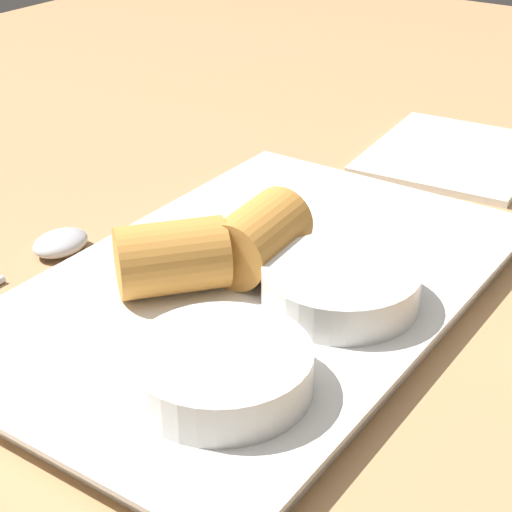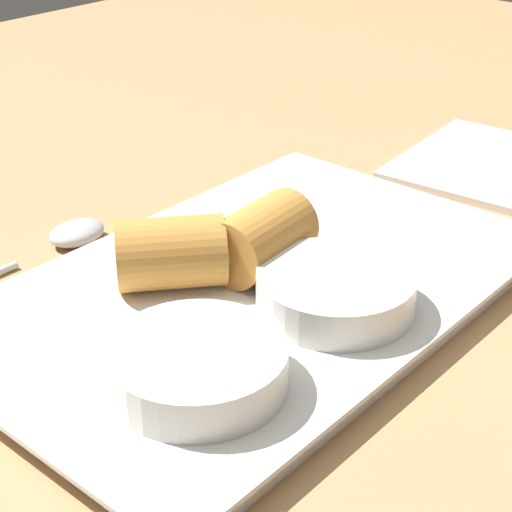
# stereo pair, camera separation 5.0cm
# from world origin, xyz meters

# --- Properties ---
(table_surface) EXTENTS (1.80, 1.40, 0.02)m
(table_surface) POSITION_xyz_m (0.00, 0.00, 0.01)
(table_surface) COLOR #A87F54
(table_surface) RESTS_ON ground
(serving_plate) EXTENTS (0.35, 0.22, 0.01)m
(serving_plate) POSITION_xyz_m (-0.03, 0.02, 0.03)
(serving_plate) COLOR silver
(serving_plate) RESTS_ON table_surface
(roll_front_left) EXTENTS (0.07, 0.05, 0.04)m
(roll_front_left) POSITION_xyz_m (-0.05, 0.01, 0.06)
(roll_front_left) COLOR #C68438
(roll_front_left) RESTS_ON serving_plate
(roll_front_right) EXTENTS (0.07, 0.07, 0.04)m
(roll_front_right) POSITION_xyz_m (0.00, -0.01, 0.06)
(roll_front_right) COLOR #C68438
(roll_front_right) RESTS_ON serving_plate
(dipping_bowl_near) EXTENTS (0.09, 0.09, 0.02)m
(dipping_bowl_near) POSITION_xyz_m (-0.04, 0.07, 0.05)
(dipping_bowl_near) COLOR silver
(dipping_bowl_near) RESTS_ON serving_plate
(dipping_bowl_far) EXTENTS (0.09, 0.09, 0.02)m
(dipping_bowl_far) POSITION_xyz_m (0.06, 0.06, 0.05)
(dipping_bowl_far) COLOR silver
(dipping_bowl_far) RESTS_ON serving_plate
(spoon) EXTENTS (0.18, 0.03, 0.01)m
(spoon) POSITION_xyz_m (-0.00, -0.12, 0.03)
(spoon) COLOR #B2B2B7
(spoon) RESTS_ON table_surface
(napkin) EXTENTS (0.16, 0.14, 0.01)m
(napkin) POSITION_xyz_m (-0.32, 0.02, 0.02)
(napkin) COLOR silver
(napkin) RESTS_ON table_surface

